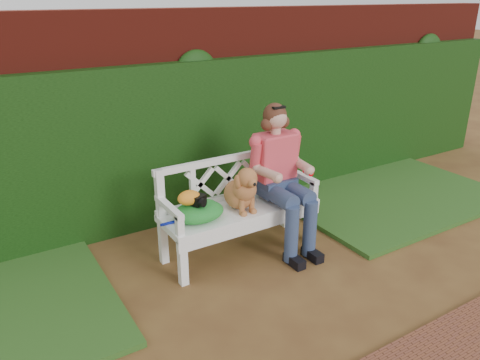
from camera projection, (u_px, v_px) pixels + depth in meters
ground at (267, 292)px, 3.93m from camera, size 60.00×60.00×0.00m
brick_wall at (168, 117)px, 5.03m from camera, size 10.00×0.30×2.20m
ivy_hedge at (178, 144)px, 4.94m from camera, size 10.00×0.18×1.70m
grass_right at (384, 193)px, 5.80m from camera, size 2.60×2.00×0.05m
garden_bench at (240, 230)px, 4.46m from camera, size 1.62×0.71×0.48m
seated_woman at (277, 178)px, 4.47m from camera, size 0.78×0.91×1.38m
dog at (241, 187)px, 4.25m from camera, size 0.42×0.48×0.44m
tennis_racket at (198, 215)px, 4.17m from camera, size 0.60×0.37×0.03m
green_bag at (199, 211)px, 4.09m from camera, size 0.47×0.37×0.16m
camera_item at (198, 200)px, 4.03m from camera, size 0.15×0.14×0.08m
baseball_glove at (189, 198)px, 4.02m from camera, size 0.24×0.21×0.13m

